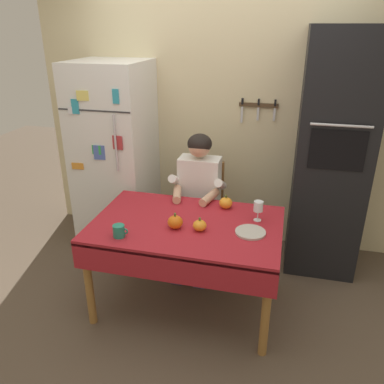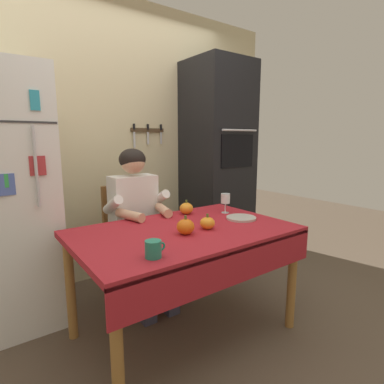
{
  "view_description": "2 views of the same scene",
  "coord_description": "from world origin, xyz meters",
  "px_view_note": "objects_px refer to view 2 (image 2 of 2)",
  "views": [
    {
      "loc": [
        0.66,
        -2.37,
        2.11
      ],
      "look_at": [
        0.01,
        0.23,
        0.94
      ],
      "focal_mm": 36.42,
      "sensor_mm": 36.0,
      "label": 1
    },
    {
      "loc": [
        -1.09,
        -1.49,
        1.32
      ],
      "look_at": [
        0.13,
        0.19,
        0.96
      ],
      "focal_mm": 28.63,
      "sensor_mm": 36.0,
      "label": 2
    }
  ],
  "objects_px": {
    "coffee_mug": "(154,249)",
    "wine_glass": "(225,199)",
    "seated_person": "(137,213)",
    "serving_tray": "(241,218)",
    "refrigerator": "(0,201)",
    "chair_behind_person": "(128,234)",
    "pumpkin_small": "(207,223)",
    "wall_oven": "(217,164)",
    "pumpkin_medium": "(185,227)",
    "dining_table": "(186,242)",
    "pumpkin_large": "(186,208)"
  },
  "relations": [
    {
      "from": "dining_table",
      "to": "seated_person",
      "type": "height_order",
      "value": "seated_person"
    },
    {
      "from": "seated_person",
      "to": "serving_tray",
      "type": "bearing_deg",
      "value": -49.7
    },
    {
      "from": "dining_table",
      "to": "pumpkin_small",
      "type": "distance_m",
      "value": 0.19
    },
    {
      "from": "pumpkin_medium",
      "to": "pumpkin_small",
      "type": "relative_size",
      "value": 1.17
    },
    {
      "from": "pumpkin_large",
      "to": "pumpkin_small",
      "type": "distance_m",
      "value": 0.43
    },
    {
      "from": "seated_person",
      "to": "dining_table",
      "type": "bearing_deg",
      "value": -85.07
    },
    {
      "from": "serving_tray",
      "to": "pumpkin_large",
      "type": "bearing_deg",
      "value": 123.4
    },
    {
      "from": "chair_behind_person",
      "to": "serving_tray",
      "type": "xyz_separation_m",
      "value": [
        0.53,
        -0.81,
        0.24
      ]
    },
    {
      "from": "seated_person",
      "to": "serving_tray",
      "type": "xyz_separation_m",
      "value": [
        0.53,
        -0.62,
        0.01
      ]
    },
    {
      "from": "pumpkin_large",
      "to": "pumpkin_medium",
      "type": "distance_m",
      "value": 0.51
    },
    {
      "from": "refrigerator",
      "to": "wine_glass",
      "type": "height_order",
      "value": "refrigerator"
    },
    {
      "from": "coffee_mug",
      "to": "serving_tray",
      "type": "distance_m",
      "value": 0.92
    },
    {
      "from": "pumpkin_small",
      "to": "coffee_mug",
      "type": "bearing_deg",
      "value": -156.93
    },
    {
      "from": "seated_person",
      "to": "serving_tray",
      "type": "distance_m",
      "value": 0.82
    },
    {
      "from": "seated_person",
      "to": "wine_glass",
      "type": "distance_m",
      "value": 0.71
    },
    {
      "from": "wine_glass",
      "to": "chair_behind_person",
      "type": "bearing_deg",
      "value": 132.66
    },
    {
      "from": "refrigerator",
      "to": "seated_person",
      "type": "distance_m",
      "value": 0.95
    },
    {
      "from": "pumpkin_large",
      "to": "serving_tray",
      "type": "height_order",
      "value": "pumpkin_large"
    },
    {
      "from": "refrigerator",
      "to": "coffee_mug",
      "type": "relative_size",
      "value": 16.29
    },
    {
      "from": "dining_table",
      "to": "wine_glass",
      "type": "bearing_deg",
      "value": 20.11
    },
    {
      "from": "refrigerator",
      "to": "serving_tray",
      "type": "height_order",
      "value": "refrigerator"
    },
    {
      "from": "seated_person",
      "to": "pumpkin_small",
      "type": "xyz_separation_m",
      "value": [
        0.17,
        -0.67,
        0.04
      ]
    },
    {
      "from": "chair_behind_person",
      "to": "wine_glass",
      "type": "bearing_deg",
      "value": -47.34
    },
    {
      "from": "refrigerator",
      "to": "seated_person",
      "type": "bearing_deg",
      "value": -17.27
    },
    {
      "from": "pumpkin_small",
      "to": "wall_oven",
      "type": "bearing_deg",
      "value": 46.85
    },
    {
      "from": "wine_glass",
      "to": "pumpkin_large",
      "type": "height_order",
      "value": "wine_glass"
    },
    {
      "from": "coffee_mug",
      "to": "wine_glass",
      "type": "height_order",
      "value": "wine_glass"
    },
    {
      "from": "pumpkin_medium",
      "to": "pumpkin_small",
      "type": "bearing_deg",
      "value": 2.02
    },
    {
      "from": "wall_oven",
      "to": "pumpkin_medium",
      "type": "distance_m",
      "value": 1.51
    },
    {
      "from": "coffee_mug",
      "to": "chair_behind_person",
      "type": "bearing_deg",
      "value": 72.18
    },
    {
      "from": "refrigerator",
      "to": "dining_table",
      "type": "xyz_separation_m",
      "value": [
        0.95,
        -0.88,
        -0.24
      ]
    },
    {
      "from": "wall_oven",
      "to": "seated_person",
      "type": "bearing_deg",
      "value": -163.86
    },
    {
      "from": "pumpkin_small",
      "to": "pumpkin_large",
      "type": "bearing_deg",
      "value": 73.76
    },
    {
      "from": "wine_glass",
      "to": "pumpkin_medium",
      "type": "relative_size",
      "value": 1.33
    },
    {
      "from": "refrigerator",
      "to": "serving_tray",
      "type": "relative_size",
      "value": 8.33
    },
    {
      "from": "wine_glass",
      "to": "pumpkin_large",
      "type": "bearing_deg",
      "value": 150.04
    },
    {
      "from": "refrigerator",
      "to": "coffee_mug",
      "type": "bearing_deg",
      "value": -64.89
    },
    {
      "from": "refrigerator",
      "to": "coffee_mug",
      "type": "xyz_separation_m",
      "value": [
        0.55,
        -1.17,
        -0.12
      ]
    },
    {
      "from": "wall_oven",
      "to": "seated_person",
      "type": "height_order",
      "value": "wall_oven"
    },
    {
      "from": "chair_behind_person",
      "to": "coffee_mug",
      "type": "distance_m",
      "value": 1.17
    },
    {
      "from": "serving_tray",
      "to": "coffee_mug",
      "type": "bearing_deg",
      "value": -162.94
    },
    {
      "from": "wall_oven",
      "to": "pumpkin_large",
      "type": "bearing_deg",
      "value": -144.27
    },
    {
      "from": "wine_glass",
      "to": "pumpkin_small",
      "type": "xyz_separation_m",
      "value": [
        -0.39,
        -0.25,
        -0.07
      ]
    },
    {
      "from": "refrigerator",
      "to": "dining_table",
      "type": "distance_m",
      "value": 1.32
    },
    {
      "from": "pumpkin_large",
      "to": "pumpkin_medium",
      "type": "bearing_deg",
      "value": -125.73
    },
    {
      "from": "pumpkin_large",
      "to": "serving_tray",
      "type": "bearing_deg",
      "value": -56.6
    },
    {
      "from": "wall_oven",
      "to": "serving_tray",
      "type": "height_order",
      "value": "wall_oven"
    },
    {
      "from": "refrigerator",
      "to": "wine_glass",
      "type": "bearing_deg",
      "value": -25.57
    },
    {
      "from": "wall_oven",
      "to": "wine_glass",
      "type": "xyz_separation_m",
      "value": [
        -0.54,
        -0.74,
        -0.2
      ]
    },
    {
      "from": "chair_behind_person",
      "to": "seated_person",
      "type": "relative_size",
      "value": 0.75
    }
  ]
}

